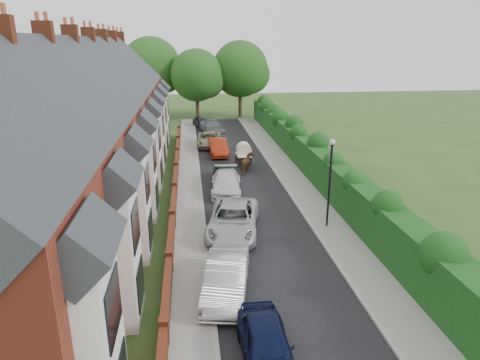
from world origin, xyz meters
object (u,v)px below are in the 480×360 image
at_px(car_silver_b, 233,220).
at_px(car_grey, 212,127).
at_px(car_green, 224,173).
at_px(horse, 247,164).
at_px(car_navy, 266,344).
at_px(car_red, 218,147).
at_px(car_black, 201,122).
at_px(car_white, 226,183).
at_px(car_silver_a, 226,278).
at_px(horse_cart, 244,153).
at_px(car_beige, 209,139).
at_px(lamppost, 330,172).

bearing_deg(car_silver_b, car_grey, 99.97).
height_order(car_green, horse, horse).
relative_size(car_navy, car_red, 0.90).
bearing_deg(car_black, car_green, -102.35).
bearing_deg(car_white, car_grey, 94.63).
xyz_separation_m(car_silver_a, car_green, (1.18, 15.12, -0.15)).
bearing_deg(car_white, horse_cart, 76.99).
distance_m(car_green, car_beige, 11.69).
bearing_deg(car_silver_a, car_black, 100.14).
height_order(car_navy, car_white, car_white).
distance_m(lamppost, car_navy, 11.81).
height_order(car_grey, car_black, car_grey).
bearing_deg(car_red, car_grey, 87.97).
relative_size(car_silver_b, car_white, 1.17).
bearing_deg(car_white, car_silver_b, -86.69).
distance_m(car_silver_a, car_beige, 26.81).
height_order(car_silver_b, car_beige, car_silver_b).
xyz_separation_m(car_beige, car_black, (-0.44, 10.26, -0.07)).
xyz_separation_m(car_silver_b, car_black, (-0.70, 31.09, -0.17)).
relative_size(car_red, car_beige, 0.91).
height_order(car_silver_a, car_grey, car_silver_a).
height_order(car_navy, car_red, car_red).
bearing_deg(car_grey, car_white, -102.33).
distance_m(car_black, horse, 20.25).
bearing_deg(car_silver_b, car_navy, -79.11).
xyz_separation_m(car_silver_a, car_beige, (0.67, 26.80, -0.09)).
height_order(car_green, car_black, car_green).
xyz_separation_m(car_silver_b, horse_cart, (2.30, 13.11, 0.37)).
bearing_deg(horse, car_navy, 105.66).
distance_m(car_black, horse_cart, 18.23).
bearing_deg(horse_cart, car_green, -117.24).
relative_size(car_beige, car_black, 1.35).
bearing_deg(horse, car_grey, -61.25).
distance_m(car_navy, car_silver_a, 4.25).
relative_size(car_silver_b, horse_cart, 2.02).
height_order(car_navy, car_black, car_navy).
relative_size(car_navy, horse_cart, 1.45).
relative_size(car_navy, horse, 2.16).
xyz_separation_m(car_silver_a, car_red, (1.31, 23.17, -0.04)).
bearing_deg(car_black, car_red, -100.35).
distance_m(car_silver_a, car_red, 23.21).
relative_size(car_beige, horse, 2.66).
bearing_deg(car_navy, horse_cart, 84.23).
bearing_deg(car_green, horse_cart, 62.48).
relative_size(car_silver_a, car_beige, 0.95).
bearing_deg(car_silver_b, horse, 88.98).
relative_size(car_green, car_black, 1.01).
relative_size(car_green, horse_cart, 1.33).
height_order(car_silver_a, car_silver_b, car_silver_b).
distance_m(car_white, car_grey, 20.25).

